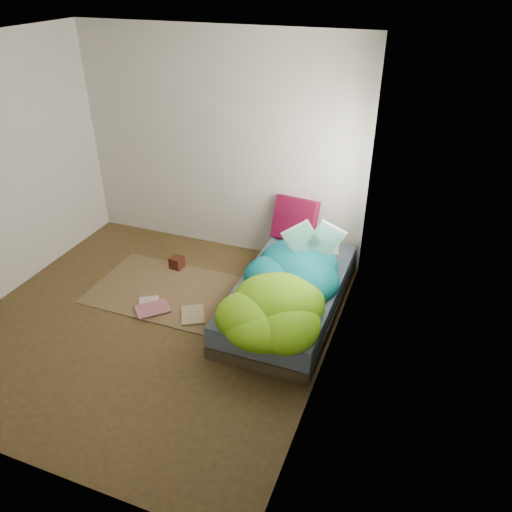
{
  "coord_description": "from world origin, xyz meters",
  "views": [
    {
      "loc": [
        2.4,
        -3.35,
        3.16
      ],
      "look_at": [
        0.84,
        0.75,
        0.55
      ],
      "focal_mm": 35.0,
      "sensor_mm": 36.0,
      "label": 1
    }
  ],
  "objects_px": {
    "pillow_magenta": "(295,219)",
    "wooden_box": "(177,262)",
    "floor_book_a": "(139,306)",
    "bed": "(289,296)",
    "open_book": "(314,230)",
    "floor_book_b": "(150,303)"
  },
  "relations": [
    {
      "from": "open_book",
      "to": "wooden_box",
      "type": "distance_m",
      "value": 1.8
    },
    {
      "from": "bed",
      "to": "wooden_box",
      "type": "bearing_deg",
      "value": 168.93
    },
    {
      "from": "bed",
      "to": "pillow_magenta",
      "type": "relative_size",
      "value": 4.05
    },
    {
      "from": "pillow_magenta",
      "to": "bed",
      "type": "bearing_deg",
      "value": -67.19
    },
    {
      "from": "bed",
      "to": "wooden_box",
      "type": "relative_size",
      "value": 14.32
    },
    {
      "from": "bed",
      "to": "floor_book_b",
      "type": "bearing_deg",
      "value": -161.82
    },
    {
      "from": "wooden_box",
      "to": "floor_book_b",
      "type": "relative_size",
      "value": 0.41
    },
    {
      "from": "pillow_magenta",
      "to": "wooden_box",
      "type": "bearing_deg",
      "value": -145.54
    },
    {
      "from": "wooden_box",
      "to": "floor_book_a",
      "type": "bearing_deg",
      "value": -89.63
    },
    {
      "from": "wooden_box",
      "to": "floor_book_a",
      "type": "xyz_separation_m",
      "value": [
        0.01,
        -0.84,
        -0.06
      ]
    },
    {
      "from": "pillow_magenta",
      "to": "floor_book_a",
      "type": "bearing_deg",
      "value": -122.32
    },
    {
      "from": "pillow_magenta",
      "to": "open_book",
      "type": "relative_size",
      "value": 0.97
    },
    {
      "from": "floor_book_a",
      "to": "bed",
      "type": "bearing_deg",
      "value": -13.6
    },
    {
      "from": "wooden_box",
      "to": "floor_book_a",
      "type": "height_order",
      "value": "wooden_box"
    },
    {
      "from": "wooden_box",
      "to": "floor_book_b",
      "type": "xyz_separation_m",
      "value": [
        0.08,
        -0.75,
        -0.05
      ]
    },
    {
      "from": "pillow_magenta",
      "to": "floor_book_b",
      "type": "bearing_deg",
      "value": -122.28
    },
    {
      "from": "pillow_magenta",
      "to": "open_book",
      "type": "distance_m",
      "value": 0.8
    },
    {
      "from": "floor_book_a",
      "to": "floor_book_b",
      "type": "distance_m",
      "value": 0.11
    },
    {
      "from": "bed",
      "to": "wooden_box",
      "type": "xyz_separation_m",
      "value": [
        -1.48,
        0.29,
        -0.09
      ]
    },
    {
      "from": "pillow_magenta",
      "to": "open_book",
      "type": "xyz_separation_m",
      "value": [
        0.39,
        -0.65,
        0.25
      ]
    },
    {
      "from": "bed",
      "to": "floor_book_a",
      "type": "bearing_deg",
      "value": -159.71
    },
    {
      "from": "open_book",
      "to": "bed",
      "type": "bearing_deg",
      "value": -143.4
    }
  ]
}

